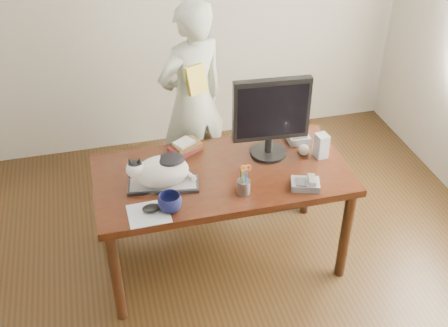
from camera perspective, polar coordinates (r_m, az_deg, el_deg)
room at (r=2.71m, az=2.88°, el=2.16°), size 4.50×4.50×4.50m
desk at (r=3.68m, az=-0.50°, el=-2.04°), size 1.60×0.80×0.75m
keyboard at (r=3.42m, az=-6.19°, el=-2.18°), size 0.45×0.23×0.03m
cat at (r=3.36m, az=-6.54°, el=-0.70°), size 0.42×0.25×0.24m
monitor at (r=3.53m, az=4.82°, el=5.01°), size 0.49×0.26×0.55m
pen_cup at (r=3.33m, az=2.01°, el=-2.22°), size 0.09×0.08×0.20m
mousepad at (r=3.24m, az=-7.65°, el=-5.07°), size 0.24×0.22×0.01m
mouse at (r=3.24m, az=-7.38°, el=-4.51°), size 0.11×0.07×0.04m
coffee_mug at (r=3.22m, az=-5.52°, el=-4.01°), size 0.19×0.19×0.11m
phone at (r=3.43m, az=8.33°, el=-2.04°), size 0.20×0.17×0.08m
speaker at (r=3.68m, az=9.86°, el=1.80°), size 0.08×0.09×0.16m
baseball at (r=3.71m, az=8.12°, el=1.39°), size 0.07×0.07×0.07m
book_stack at (r=3.72m, az=-3.91°, el=1.75°), size 0.24×0.22×0.07m
calculator at (r=3.86m, az=7.43°, el=2.79°), size 0.15×0.19×0.06m
person at (r=4.24m, az=-3.22°, el=6.29°), size 0.67×0.57×1.57m
held_book at (r=3.97m, az=-2.84°, el=8.51°), size 0.17×0.14×0.21m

